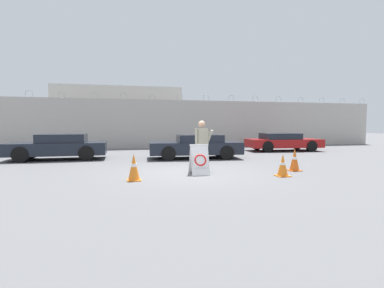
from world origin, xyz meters
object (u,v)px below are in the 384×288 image
traffic_cone_near (283,165)px  traffic_cone_far (134,167)px  traffic_cone_mid (295,160)px  parked_car_front_coupe (59,146)px  security_guard (202,143)px  barricade_sign (199,159)px  parked_car_rear_sedan (196,146)px  parked_car_far_side (283,142)px

traffic_cone_near → traffic_cone_far: (-4.67, 0.41, 0.05)m
traffic_cone_mid → parked_car_front_coupe: size_ratio=0.18×
security_guard → traffic_cone_mid: size_ratio=2.24×
security_guard → traffic_cone_far: security_guard is taller
security_guard → traffic_cone_far: (-2.41, -1.13, -0.61)m
barricade_sign → traffic_cone_far: (-2.18, -0.61, -0.10)m
parked_car_front_coupe → parked_car_rear_sedan: bearing=171.6°
barricade_sign → parked_car_front_coupe: parked_car_front_coupe is taller
traffic_cone_mid → traffic_cone_far: bearing=-174.9°
security_guard → parked_car_front_coupe: 7.56m
parked_car_front_coupe → parked_car_far_side: parked_car_front_coupe is taller
barricade_sign → traffic_cone_far: barricade_sign is taller
traffic_cone_near → traffic_cone_far: bearing=174.9°
security_guard → parked_car_far_side: 9.91m
parked_car_far_side → security_guard: bearing=-131.2°
barricade_sign → security_guard: (0.23, 0.51, 0.51)m
parked_car_rear_sedan → traffic_cone_far: bearing=63.1°
traffic_cone_near → parked_car_rear_sedan: bearing=103.9°
traffic_cone_near → parked_car_front_coupe: 10.27m
traffic_cone_near → traffic_cone_far: size_ratio=0.89×
security_guard → parked_car_far_side: bearing=11.4°
security_guard → traffic_cone_mid: (3.29, -0.62, -0.61)m
traffic_cone_mid → parked_car_rear_sedan: 5.30m
barricade_sign → traffic_cone_mid: (3.52, -0.11, -0.10)m
barricade_sign → parked_car_rear_sedan: bearing=81.0°
traffic_cone_far → parked_car_rear_sedan: size_ratio=0.18×
traffic_cone_mid → parked_car_front_coupe: 10.54m
parked_car_front_coupe → traffic_cone_far: bearing=117.3°
traffic_cone_mid → parked_car_rear_sedan: parked_car_rear_sedan is taller
traffic_cone_mid → parked_car_rear_sedan: bearing=117.2°
traffic_cone_far → traffic_cone_mid: bearing=5.1°
traffic_cone_near → parked_car_rear_sedan: 5.81m
parked_car_rear_sedan → barricade_sign: bearing=81.8°
traffic_cone_far → parked_car_rear_sedan: 6.17m
traffic_cone_mid → traffic_cone_far: (-5.70, -0.51, -0.00)m
parked_car_far_side → traffic_cone_mid: bearing=-112.4°
barricade_sign → traffic_cone_far: bearing=-159.8°
traffic_cone_far → security_guard: bearing=25.0°
parked_car_far_side → traffic_cone_far: bearing=-135.0°
security_guard → traffic_cone_mid: bearing=-42.4°
traffic_cone_near → traffic_cone_far: traffic_cone_far is taller
barricade_sign → parked_car_far_side: (7.46, 7.28, 0.08)m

